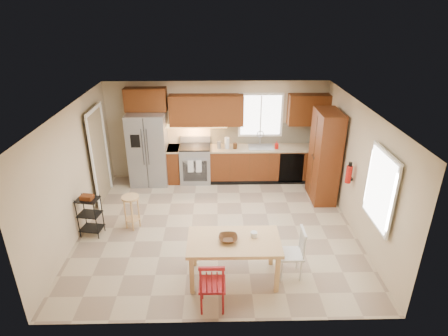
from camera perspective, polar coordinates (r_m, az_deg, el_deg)
floor at (r=7.83m, az=-0.97°, el=-8.92°), size 5.50×5.50×0.00m
ceiling at (r=6.79m, az=-1.12°, el=9.01°), size 5.50×5.00×0.02m
wall_back at (r=9.54m, az=-1.11°, el=5.76°), size 5.50×0.02×2.50m
wall_front at (r=5.06m, az=-0.90°, el=-12.64°), size 5.50×0.02×2.50m
wall_left at (r=7.72m, az=-21.90°, el=-0.74°), size 0.02×5.00×2.50m
wall_right at (r=7.73m, az=19.81°, el=-0.38°), size 0.02×5.00×2.50m
refrigerator at (r=9.46m, az=-11.45°, el=2.90°), size 0.92×0.75×1.82m
range_stove at (r=9.55m, az=-4.36°, el=0.62°), size 0.76×0.63×0.92m
base_cabinet_narrow at (r=9.62m, az=-7.63°, el=0.57°), size 0.30×0.60×0.90m
base_cabinet_run at (r=9.64m, az=6.63°, el=0.69°), size 2.92×0.60×0.90m
dishwasher at (r=9.47m, az=10.21°, el=0.01°), size 0.60×0.02×0.78m
backsplash at (r=9.64m, az=6.62°, el=5.32°), size 2.92×0.03×0.55m
upper_over_fridge at (r=9.29m, az=-11.86°, el=10.19°), size 1.00×0.35×0.55m
upper_left_block at (r=9.21m, az=-2.70°, el=8.79°), size 1.80×0.35×0.75m
upper_right_block at (r=9.48m, az=12.76°, el=8.67°), size 1.00×0.35×0.75m
window_back at (r=9.47m, az=5.61°, el=8.03°), size 1.12×0.04×1.12m
sink at (r=9.46m, az=5.61°, el=2.96°), size 0.62×0.46×0.16m
undercab_glow at (r=9.31m, az=-4.52°, el=6.38°), size 1.60×0.30×0.01m
soap_bottle at (r=9.37m, az=8.02°, el=3.51°), size 0.09×0.09×0.19m
paper_towel at (r=9.29m, az=0.46°, el=3.85°), size 0.12×0.12×0.28m
canister_steel at (r=9.30m, az=-0.78°, el=3.55°), size 0.11×0.11×0.18m
canister_wood at (r=9.29m, az=1.70°, el=3.39°), size 0.10×0.10×0.14m
pantry at (r=8.74m, az=15.08°, el=1.70°), size 0.50×0.95×2.10m
fire_extinguisher at (r=7.87m, az=18.48°, el=-0.93°), size 0.12×0.12×0.36m
window_right at (r=6.67m, az=22.74°, el=-2.97°), size 0.04×1.02×1.32m
doorway at (r=8.90m, az=-18.54°, el=1.65°), size 0.04×0.95×2.10m
dining_table at (r=6.37m, az=1.49°, el=-13.76°), size 1.51×0.85×0.73m
chair_red at (r=5.82m, az=-1.81°, el=-17.18°), size 0.42×0.42×0.88m
chair_white at (r=6.47m, az=10.12°, el=-12.65°), size 0.42×0.42×0.88m
table_bowl at (r=6.14m, az=0.63°, el=-11.02°), size 0.31×0.31×0.07m
table_jar at (r=6.23m, az=4.57°, el=-10.22°), size 0.11×0.11×0.12m
bar_stool at (r=7.84m, az=-13.85°, el=-6.55°), size 0.44×0.44×0.72m
utility_cart at (r=7.84m, az=-19.73°, el=-6.92°), size 0.46×0.39×0.83m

